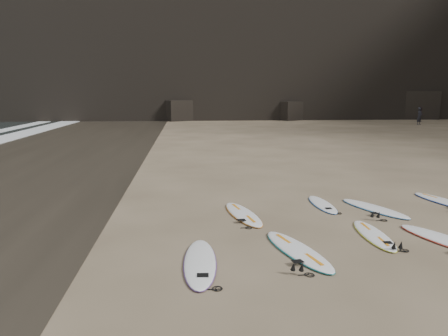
# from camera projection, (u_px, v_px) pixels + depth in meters

# --- Properties ---
(ground) EXTENTS (240.00, 240.00, 0.00)m
(ground) POSITION_uv_depth(u_px,v_px,m) (390.00, 240.00, 10.46)
(ground) COLOR #897559
(ground) RESTS_ON ground
(wet_sand) EXTENTS (12.00, 200.00, 0.01)m
(wet_sand) POSITION_uv_depth(u_px,v_px,m) (0.00, 173.00, 19.15)
(wet_sand) COLOR #383026
(wet_sand) RESTS_ON ground
(surfboard_0) EXTENTS (0.75, 2.73, 0.10)m
(surfboard_0) POSITION_uv_depth(u_px,v_px,m) (200.00, 262.00, 9.00)
(surfboard_0) COLOR white
(surfboard_0) RESTS_ON ground
(surfboard_1) EXTENTS (1.34, 2.83, 0.10)m
(surfboard_1) POSITION_uv_depth(u_px,v_px,m) (298.00, 250.00, 9.67)
(surfboard_1) COLOR white
(surfboard_1) RESTS_ON ground
(surfboard_2) EXTENTS (0.70, 2.42, 0.09)m
(surfboard_2) POSITION_uv_depth(u_px,v_px,m) (374.00, 235.00, 10.73)
(surfboard_2) COLOR white
(surfboard_2) RESTS_ON ground
(surfboard_5) EXTENTS (1.13, 2.73, 0.10)m
(surfboard_5) POSITION_uv_depth(u_px,v_px,m) (243.00, 214.00, 12.54)
(surfboard_5) COLOR white
(surfboard_5) RESTS_ON ground
(surfboard_6) EXTENTS (0.57, 2.24, 0.08)m
(surfboard_6) POSITION_uv_depth(u_px,v_px,m) (322.00, 204.00, 13.66)
(surfboard_6) COLOR white
(surfboard_6) RESTS_ON ground
(surfboard_7) EXTENTS (1.57, 2.64, 0.09)m
(surfboard_7) POSITION_uv_depth(u_px,v_px,m) (374.00, 208.00, 13.16)
(surfboard_7) COLOR white
(surfboard_7) RESTS_ON ground
(surfboard_8) EXTENTS (1.17, 2.64, 0.09)m
(surfboard_8) POSITION_uv_depth(u_px,v_px,m) (445.00, 201.00, 13.99)
(surfboard_8) COLOR white
(surfboard_8) RESTS_ON ground
(person_a) EXTENTS (0.81, 0.71, 1.87)m
(person_a) POSITION_uv_depth(u_px,v_px,m) (420.00, 116.00, 46.94)
(person_a) COLOR black
(person_a) RESTS_ON ground
(person_b) EXTENTS (0.87, 1.00, 1.74)m
(person_b) POSITION_uv_depth(u_px,v_px,m) (420.00, 114.00, 51.48)
(person_b) COLOR black
(person_b) RESTS_ON ground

